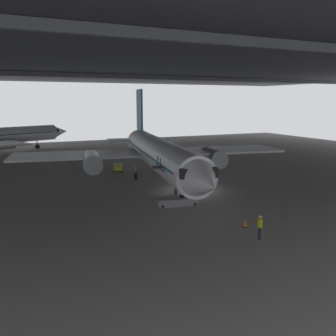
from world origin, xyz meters
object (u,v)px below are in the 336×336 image
Objects in this scene: traffic_cone_orange at (245,223)px; boarding_stairs at (176,197)px; airplane_main at (158,154)px; baggage_tug at (118,167)px; crew_worker_by_stairs at (176,186)px; crew_worker_near_nose at (260,225)px.

boarding_stairs is at bearing 106.12° from traffic_cone_orange.
airplane_main is 10.23m from boarding_stairs.
airplane_main is 9.53m from baggage_tug.
boarding_stairs is 2.84× the size of crew_worker_by_stairs.
airplane_main is 17.51m from traffic_cone_orange.
boarding_stairs is at bearing -103.44° from airplane_main.
airplane_main is 6.70m from crew_worker_by_stairs.
boarding_stairs reaches higher than crew_worker_by_stairs.
traffic_cone_orange is (-0.09, -17.23, -3.10)m from airplane_main.
crew_worker_near_nose is at bearing -92.15° from airplane_main.
crew_worker_by_stairs is at bearing 65.02° from boarding_stairs.
baggage_tug is (-1.53, 28.54, -0.49)m from crew_worker_near_nose.
baggage_tug is at bearing 104.49° from airplane_main.
crew_worker_near_nose is at bearing -90.17° from crew_worker_by_stairs.
boarding_stairs is 10.26m from crew_worker_near_nose.
crew_worker_near_nose is (-0.74, -19.74, -2.38)m from airplane_main.
boarding_stairs is 7.66× the size of traffic_cone_orange.
airplane_main reaches higher than baggage_tug.
traffic_cone_orange is 0.24× the size of baggage_tug.
baggage_tug is (-2.27, 8.79, -2.87)m from airplane_main.
traffic_cone_orange is 26.11m from baggage_tug.
crew_worker_by_stairs is (-0.70, -6.18, -2.48)m from airplane_main.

